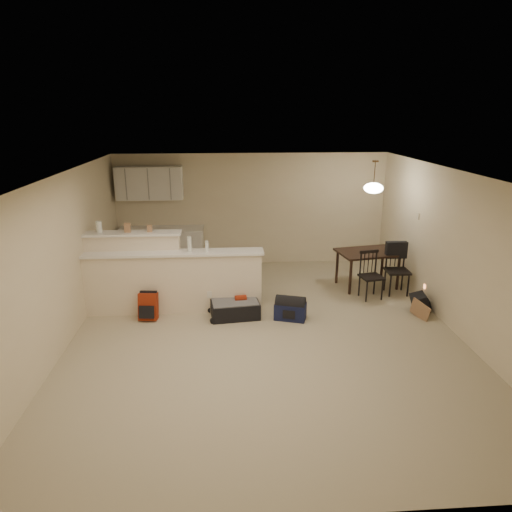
{
  "coord_description": "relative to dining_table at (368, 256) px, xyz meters",
  "views": [
    {
      "loc": [
        -0.6,
        -6.55,
        3.36
      ],
      "look_at": [
        -0.1,
        0.7,
        1.05
      ],
      "focal_mm": 32.0,
      "sensor_mm": 36.0,
      "label": 1
    }
  ],
  "objects": [
    {
      "name": "jar",
      "position": [
        -4.94,
        -0.73,
        0.85
      ],
      "size": [
        0.1,
        0.1,
        0.2
      ],
      "primitive_type": "cylinder",
      "color": "silver",
      "rests_on": "breakfast_bar"
    },
    {
      "name": "pendant_lamp",
      "position": [
        -0.0,
        0.0,
        1.35
      ],
      "size": [
        0.36,
        0.36,
        0.62
      ],
      "color": "brown",
      "rests_on": "room"
    },
    {
      "name": "room",
      "position": [
        -2.2,
        -1.85,
        0.61
      ],
      "size": [
        7.0,
        7.02,
        2.5
      ],
      "color": "#B7AB8D",
      "rests_on": "ground"
    },
    {
      "name": "cardboard_sheet",
      "position": [
        0.46,
        -1.53,
        -0.5
      ],
      "size": [
        0.18,
        0.36,
        0.29
      ],
      "primitive_type": "cube",
      "rotation": [
        0.0,
        0.0,
        2.0
      ],
      "color": "#A17653",
      "rests_on": "ground"
    },
    {
      "name": "thermostat",
      "position": [
        0.78,
        -0.3,
        0.86
      ],
      "size": [
        0.02,
        0.12,
        0.12
      ],
      "primitive_type": "cube",
      "color": "beige",
      "rests_on": "room"
    },
    {
      "name": "bottle_a",
      "position": [
        -3.41,
        -0.95,
        0.58
      ],
      "size": [
        0.07,
        0.07,
        0.26
      ],
      "primitive_type": "cylinder",
      "color": "silver",
      "rests_on": "breakfast_bar"
    },
    {
      "name": "suitcase",
      "position": [
        -2.67,
        -1.24,
        -0.51
      ],
      "size": [
        0.86,
        0.61,
        0.27
      ],
      "primitive_type": "cube",
      "rotation": [
        0.0,
        0.0,
        0.12
      ],
      "color": "black",
      "rests_on": "ground"
    },
    {
      "name": "cereal_box",
      "position": [
        -4.47,
        -0.73,
        0.83
      ],
      "size": [
        0.1,
        0.07,
        0.16
      ],
      "primitive_type": "cube",
      "color": "#A17653",
      "rests_on": "breakfast_bar"
    },
    {
      "name": "red_backpack",
      "position": [
        -4.12,
        -1.24,
        -0.41
      ],
      "size": [
        0.32,
        0.22,
        0.46
      ],
      "primitive_type": "cube",
      "rotation": [
        0.0,
        0.0,
        -0.1
      ],
      "color": "maroon",
      "rests_on": "ground"
    },
    {
      "name": "navy_duffel",
      "position": [
        -1.74,
        -1.41,
        -0.5
      ],
      "size": [
        0.58,
        0.43,
        0.28
      ],
      "primitive_type": "cube",
      "rotation": [
        0.0,
        0.0,
        -0.31
      ],
      "color": "#13193D",
      "rests_on": "ground"
    },
    {
      "name": "dining_chair_near",
      "position": [
        -0.11,
        -0.6,
        -0.2
      ],
      "size": [
        0.45,
        0.44,
        0.89
      ],
      "primitive_type": null,
      "rotation": [
        0.0,
        0.0,
        0.19
      ],
      "color": "black",
      "rests_on": "ground"
    },
    {
      "name": "breakfast_bar",
      "position": [
        -3.96,
        -0.87,
        -0.03
      ],
      "size": [
        3.08,
        0.58,
        1.39
      ],
      "color": "beige",
      "rests_on": "ground"
    },
    {
      "name": "dining_table",
      "position": [
        0.0,
        0.0,
        0.0
      ],
      "size": [
        1.29,
        0.97,
        0.73
      ],
      "rotation": [
        0.0,
        0.0,
        0.18
      ],
      "color": "black",
      "rests_on": "ground"
    },
    {
      "name": "dining_chair_far",
      "position": [
        0.45,
        -0.42,
        -0.16
      ],
      "size": [
        0.43,
        0.41,
        0.97
      ],
      "primitive_type": null,
      "rotation": [
        0.0,
        0.0,
        -0.02
      ],
      "color": "black",
      "rests_on": "ground"
    },
    {
      "name": "small_box",
      "position": [
        -4.09,
        -0.73,
        0.81
      ],
      "size": [
        0.08,
        0.06,
        0.12
      ],
      "primitive_type": "cube",
      "color": "#A17653",
      "rests_on": "breakfast_bar"
    },
    {
      "name": "bottle_b",
      "position": [
        -3.12,
        -0.95,
        0.54
      ],
      "size": [
        0.06,
        0.06,
        0.18
      ],
      "primitive_type": "cylinder",
      "color": "silver",
      "rests_on": "breakfast_bar"
    },
    {
      "name": "upper_cabinets",
      "position": [
        -4.4,
        1.47,
        1.26
      ],
      "size": [
        1.4,
        0.34,
        0.7
      ],
      "primitive_type": "cube",
      "color": "white",
      "rests_on": "room"
    },
    {
      "name": "kitchen_counter",
      "position": [
        -4.2,
        1.34,
        -0.19
      ],
      "size": [
        1.8,
        0.6,
        0.9
      ],
      "primitive_type": "cube",
      "color": "white",
      "rests_on": "ground"
    },
    {
      "name": "black_daypack",
      "position": [
        0.58,
        -1.24,
        -0.49
      ],
      "size": [
        0.29,
        0.38,
        0.3
      ],
      "primitive_type": "cube",
      "rotation": [
        0.0,
        0.0,
        1.41
      ],
      "color": "black",
      "rests_on": "ground"
    }
  ]
}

